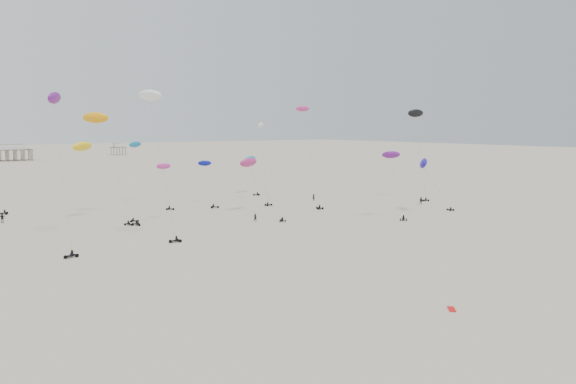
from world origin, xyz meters
TOP-DOWN VIEW (x-y plane):
  - ground_plane at (0.00, 200.00)m, footprint 900.00×900.00m
  - pavilion_main at (-10.00, 350.00)m, footprint 21.00×13.00m
  - pavilion_small at (60.00, 380.00)m, footprint 9.00×7.00m
  - rig_0 at (-10.96, 133.48)m, footprint 5.81×17.49m
  - rig_1 at (22.11, 111.02)m, footprint 6.50×14.41m
  - rig_3 at (-19.12, 108.69)m, footprint 9.09×4.29m
  - rig_4 at (-28.28, 118.38)m, footprint 9.00×14.87m
  - rig_5 at (24.39, 84.29)m, footprint 4.30×5.97m
  - rig_6 at (-24.78, 122.56)m, footprint 7.52×15.38m
  - rig_7 at (1.90, 125.42)m, footprint 4.91×11.22m
  - rig_8 at (-24.49, 90.78)m, footprint 5.66×6.68m
  - rig_10 at (15.29, 121.46)m, footprint 5.84×10.70m
  - rig_11 at (-38.38, 97.60)m, footprint 5.08×18.05m
  - rig_12 at (52.06, 104.31)m, footprint 4.99×7.04m
  - rig_13 at (37.53, 87.90)m, footprint 9.98×5.91m
  - rig_14 at (4.32, 108.44)m, footprint 5.92×18.08m
  - rig_15 at (22.48, 139.76)m, footprint 5.79×8.15m
  - spectator_0 at (-0.80, 98.71)m, footprint 0.83×0.74m
  - spectator_1 at (45.93, 96.77)m, footprint 1.22×1.17m
  - spectator_2 at (-43.77, 125.62)m, footprint 1.48×1.05m
  - spectator_3 at (28.12, 117.43)m, footprint 0.80×0.56m
  - grounded_kite_b at (-12.19, 39.33)m, footprint 1.71×1.82m

SIDE VIEW (x-z plane):
  - ground_plane at x=0.00m, z-range 0.00..0.00m
  - spectator_0 at x=-0.80m, z-range -0.95..0.95m
  - spectator_1 at x=45.93m, z-range -1.10..1.10m
  - spectator_2 at x=-43.77m, z-range -1.13..1.13m
  - spectator_3 at x=28.12m, z-range -1.10..1.10m
  - grounded_kite_b at x=-12.19m, z-range -0.04..0.04m
  - pavilion_small at x=60.00m, z-range -0.51..7.49m
  - pavilion_main at x=-10.00m, z-range -0.68..9.12m
  - rig_3 at x=-19.12m, z-range -0.39..11.99m
  - rig_7 at x=1.90m, z-range -0.05..12.58m
  - rig_15 at x=22.48m, z-range 3.03..14.06m
  - rig_5 at x=24.39m, z-range 1.39..15.80m
  - rig_14 at x=4.32m, z-range 1.02..18.80m
  - rig_13 at x=37.53m, z-range 3.46..16.41m
  - rig_0 at x=-10.96m, z-range 0.33..20.56m
  - rig_4 at x=-28.28m, z-range 3.86..22.44m
  - rig_1 at x=22.11m, z-range 0.37..25.93m
  - rig_10 at x=15.29m, z-range 2.77..23.53m
  - rig_11 at x=-38.38m, z-range 4.94..31.62m
  - rig_12 at x=52.06m, z-range 6.51..30.34m
  - rig_8 at x=-24.49m, z-range 5.97..31.46m
  - rig_6 at x=-24.78m, z-range 7.32..30.97m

